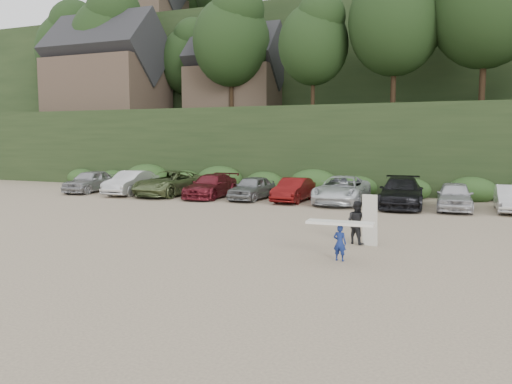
% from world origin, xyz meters
% --- Properties ---
extents(ground, '(120.00, 120.00, 0.00)m').
position_xyz_m(ground, '(0.00, 0.00, 0.00)').
color(ground, tan).
rests_on(ground, ground).
extents(hillside_backdrop, '(90.00, 41.50, 28.00)m').
position_xyz_m(hillside_backdrop, '(-0.26, 35.93, 11.22)').
color(hillside_backdrop, black).
rests_on(hillside_backdrop, ground).
extents(parked_cars, '(34.39, 5.98, 1.61)m').
position_xyz_m(parked_cars, '(-0.88, 10.04, 0.76)').
color(parked_cars, '#9B9B9F').
rests_on(parked_cars, ground).
extents(child_surfer, '(2.05, 0.64, 1.22)m').
position_xyz_m(child_surfer, '(3.53, -3.13, 0.83)').
color(child_surfer, navy).
rests_on(child_surfer, ground).
extents(adult_surfer, '(1.23, 0.85, 1.82)m').
position_xyz_m(adult_surfer, '(3.59, -0.47, 0.79)').
color(adult_surfer, black).
rests_on(adult_surfer, ground).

